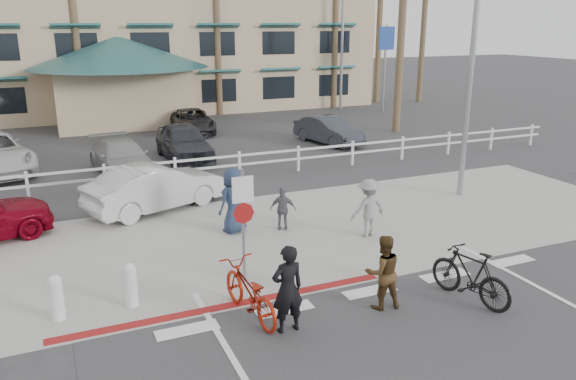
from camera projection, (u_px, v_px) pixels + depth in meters
name	position (u px, v px, depth m)	size (l,w,h in m)	color
ground	(385.00, 304.00, 11.58)	(140.00, 140.00, 0.00)	#333335
bike_path	(448.00, 354.00, 9.82)	(12.00, 16.00, 0.01)	#333335
sidewalk_plaza	(296.00, 232.00, 15.53)	(22.00, 7.00, 0.01)	gray
cross_street	(248.00, 193.00, 19.05)	(40.00, 5.00, 0.01)	#333335
parking_lot	(183.00, 141.00, 27.40)	(50.00, 16.00, 0.01)	#333335
curb_red	(228.00, 306.00, 11.49)	(7.00, 0.25, 0.02)	maroon
rail_fence	(242.00, 164.00, 20.85)	(29.40, 0.16, 1.00)	silver
building	(163.00, 21.00, 37.95)	(28.00, 16.00, 11.30)	tan
sign_post	(243.00, 220.00, 12.22)	(0.50, 0.10, 2.90)	gray
bollard_0	(131.00, 285.00, 11.37)	(0.26, 0.26, 0.95)	silver
bollard_1	(57.00, 298.00, 10.84)	(0.26, 0.26, 0.95)	silver
streetlight_0	(472.00, 58.00, 17.59)	(0.60, 2.00, 9.00)	gray
streetlight_1	(342.00, 35.00, 35.87)	(0.60, 2.00, 9.50)	gray
info_sign	(385.00, 68.00, 35.43)	(1.20, 0.16, 5.60)	navy
palm_5	(216.00, 6.00, 33.20)	(4.00, 4.00, 13.00)	#19421F
palm_9	(425.00, 8.00, 38.90)	(4.00, 4.00, 13.00)	#19421F
bike_red	(249.00, 292.00, 10.94)	(0.72, 2.07, 1.09)	maroon
rider_red	(287.00, 289.00, 10.34)	(0.63, 0.41, 1.73)	black
bike_black	(470.00, 275.00, 11.56)	(0.55, 1.93, 1.16)	black
rider_black	(383.00, 272.00, 11.24)	(0.76, 0.59, 1.56)	#453017
pedestrian_a	(368.00, 208.00, 15.04)	(1.03, 0.59, 1.60)	gray
pedestrian_child	(283.00, 209.00, 15.52)	(0.72, 0.30, 1.23)	#5C5A62
pedestrian_b	(233.00, 200.00, 15.31)	(0.89, 0.58, 1.83)	#212E48
car_white_sedan	(156.00, 187.00, 17.22)	(1.51, 4.32, 1.42)	#BDBDBD
lot_car_1	(122.00, 157.00, 21.32)	(1.79, 4.40, 1.28)	gray
lot_car_2	(184.00, 142.00, 23.53)	(1.79, 4.46, 1.52)	#262830
lot_car_3	(328.00, 130.00, 26.63)	(1.36, 3.89, 1.28)	#2C2F37
lot_car_5	(192.00, 121.00, 29.34)	(2.00, 4.34, 1.21)	black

